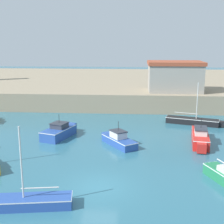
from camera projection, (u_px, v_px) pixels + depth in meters
ground_plane at (99, 187)px, 20.97m from camera, size 200.00×200.00×0.00m
quay_seawall at (123, 84)px, 61.27m from camera, size 120.00×40.00×2.55m
motorboat_blue_1 at (118, 140)px, 29.36m from camera, size 3.67×4.50×2.30m
motorboat_red_2 at (200, 137)px, 29.79m from camera, size 2.26×6.06×2.49m
motorboat_blue_3 at (60, 131)px, 31.76m from camera, size 3.08×5.08×2.42m
sailboat_blue_4 at (28, 201)px, 18.34m from camera, size 5.57×2.05×4.97m
sailboat_black_6 at (193, 121)px, 36.70m from camera, size 6.64×3.12×4.98m
harbor_shed_near_wharf at (175, 76)px, 44.45m from camera, size 7.73×5.66×4.26m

